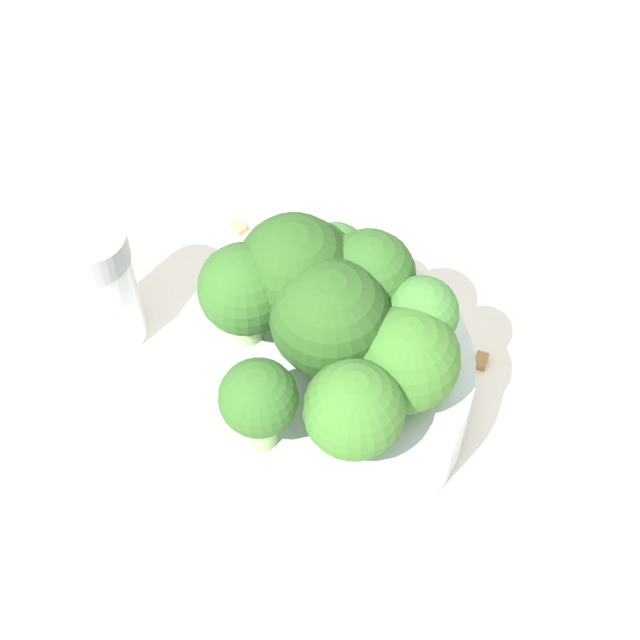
# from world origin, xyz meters

# --- Properties ---
(ground_plane) EXTENTS (3.00, 3.00, 0.00)m
(ground_plane) POSITION_xyz_m (0.00, 0.00, 0.00)
(ground_plane) COLOR silver
(bowl) EXTENTS (0.16, 0.16, 0.05)m
(bowl) POSITION_xyz_m (0.00, 0.00, 0.02)
(bowl) COLOR silver
(bowl) RESTS_ON ground_plane
(broccoli_floret_0) EXTENTS (0.06, 0.06, 0.07)m
(broccoli_floret_0) POSITION_xyz_m (0.01, -0.00, 0.09)
(broccoli_floret_0) COLOR #7A9E5B
(broccoli_floret_0) RESTS_ON bowl
(broccoli_floret_1) EXTENTS (0.06, 0.06, 0.07)m
(broccoli_floret_1) POSITION_xyz_m (-0.02, 0.02, 0.09)
(broccoli_floret_1) COLOR #84AD66
(broccoli_floret_1) RESTS_ON bowl
(broccoli_floret_2) EXTENTS (0.05, 0.05, 0.06)m
(broccoli_floret_2) POSITION_xyz_m (-0.04, -0.00, 0.08)
(broccoli_floret_2) COLOR #8EB770
(broccoli_floret_2) RESTS_ON bowl
(broccoli_floret_3) EXTENTS (0.05, 0.05, 0.05)m
(broccoli_floret_3) POSITION_xyz_m (0.04, -0.00, 0.08)
(broccoli_floret_3) COLOR #7A9E5B
(broccoli_floret_3) RESTS_ON bowl
(broccoli_floret_4) EXTENTS (0.05, 0.05, 0.06)m
(broccoli_floret_4) POSITION_xyz_m (0.01, 0.03, 0.08)
(broccoli_floret_4) COLOR #7A9E5B
(broccoli_floret_4) RESTS_ON bowl
(broccoli_floret_5) EXTENTS (0.05, 0.05, 0.05)m
(broccoli_floret_5) POSITION_xyz_m (0.03, -0.04, 0.08)
(broccoli_floret_5) COLOR #7A9E5B
(broccoli_floret_5) RESTS_ON bowl
(broccoli_floret_6) EXTENTS (0.04, 0.04, 0.05)m
(broccoli_floret_6) POSITION_xyz_m (0.04, 0.02, 0.08)
(broccoli_floret_6) COLOR #8EB770
(broccoli_floret_6) RESTS_ON bowl
(broccoli_floret_7) EXTENTS (0.04, 0.04, 0.05)m
(broccoli_floret_7) POSITION_xyz_m (-0.01, -0.05, 0.08)
(broccoli_floret_7) COLOR #8EB770
(broccoli_floret_7) RESTS_ON bowl
(broccoli_floret_8) EXTENTS (0.03, 0.03, 0.05)m
(broccoli_floret_8) POSITION_xyz_m (-0.01, 0.04, 0.08)
(broccoli_floret_8) COLOR #8EB770
(broccoli_floret_8) RESTS_ON bowl
(pepper_shaker) EXTENTS (0.04, 0.04, 0.08)m
(pepper_shaker) POSITION_xyz_m (-0.13, -0.00, 0.04)
(pepper_shaker) COLOR silver
(pepper_shaker) RESTS_ON ground_plane
(almond_crumb_0) EXTENTS (0.01, 0.01, 0.01)m
(almond_crumb_0) POSITION_xyz_m (0.07, 0.06, 0.00)
(almond_crumb_0) COLOR olive
(almond_crumb_0) RESTS_ON ground_plane
(almond_crumb_1) EXTENTS (0.01, 0.01, 0.01)m
(almond_crumb_1) POSITION_xyz_m (0.01, 0.10, 0.00)
(almond_crumb_1) COLOR tan
(almond_crumb_1) RESTS_ON ground_plane
(almond_crumb_2) EXTENTS (0.01, 0.01, 0.01)m
(almond_crumb_2) POSITION_xyz_m (-0.10, 0.10, 0.00)
(almond_crumb_2) COLOR tan
(almond_crumb_2) RESTS_ON ground_plane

